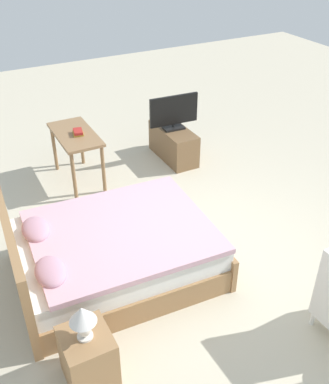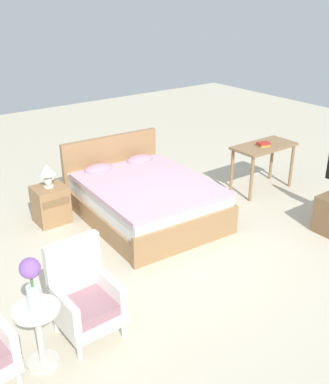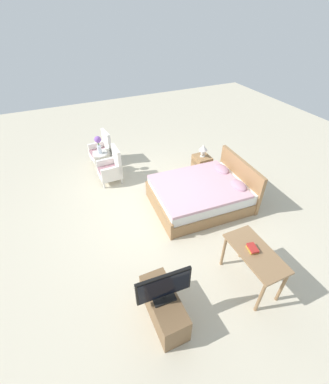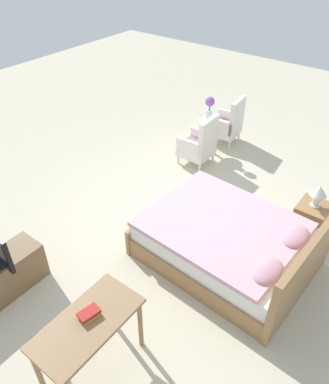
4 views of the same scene
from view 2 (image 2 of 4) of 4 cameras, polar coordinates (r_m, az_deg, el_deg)
name	(u,v)px [view 2 (image 2 of 4)]	position (r m, az deg, el deg)	size (l,w,h in m)	color
ground_plane	(176,249)	(5.69, 1.43, -7.25)	(16.00, 16.00, 0.00)	beige
bed	(144,198)	(6.34, -2.67, -0.75)	(1.70, 2.18, 0.96)	#997047
armchair_by_window_right	(84,298)	(4.33, -10.14, -13.12)	(0.55, 0.55, 0.92)	white
side_table	(39,329)	(4.08, -15.68, -16.45)	(0.40, 0.40, 0.59)	beige
flower_vase	(31,279)	(3.78, -16.55, -10.51)	(0.17, 0.17, 0.48)	silver
nightstand	(51,204)	(6.41, -14.24, -1.55)	(0.44, 0.41, 0.53)	#997047
table_lamp	(47,172)	(6.23, -14.69, 2.43)	(0.22, 0.22, 0.33)	silver
vanity_desk	(264,152)	(7.29, 12.49, 5.01)	(1.04, 0.52, 0.76)	#8E6B47
book_stack	(263,144)	(7.18, 12.45, 5.95)	(0.21, 0.17, 0.06)	#B79333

